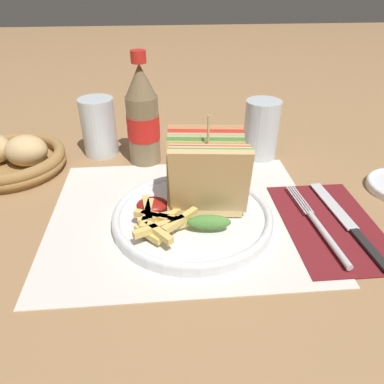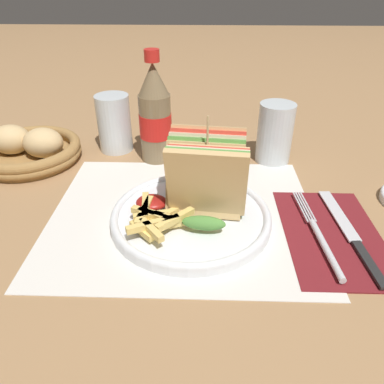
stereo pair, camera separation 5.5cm
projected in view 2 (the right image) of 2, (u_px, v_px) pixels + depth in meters
name	position (u px, v px, depth m)	size (l,w,h in m)	color
ground_plane	(191.00, 225.00, 0.55)	(4.00, 4.00, 0.00)	#9E754C
placemat	(183.00, 214.00, 0.57)	(0.40, 0.34, 0.00)	silver
plate_main	(192.00, 216.00, 0.55)	(0.23, 0.23, 0.02)	white
club_sandwich	(207.00, 177.00, 0.53)	(0.12, 0.12, 0.15)	tan
fries_pile	(155.00, 218.00, 0.51)	(0.09, 0.11, 0.02)	#E5C166
ketchup_blob	(152.00, 202.00, 0.55)	(0.05, 0.04, 0.02)	maroon
napkin	(332.00, 234.00, 0.53)	(0.13, 0.22, 0.00)	maroon
fork	(321.00, 239.00, 0.51)	(0.03, 0.20, 0.01)	silver
knife	(350.00, 233.00, 0.52)	(0.03, 0.21, 0.00)	black
coke_bottle_near	(155.00, 116.00, 0.69)	(0.06, 0.06, 0.20)	#7A6647
glass_near	(274.00, 137.00, 0.70)	(0.07, 0.07, 0.11)	silver
glass_far	(114.00, 123.00, 0.74)	(0.07, 0.07, 0.11)	silver
bread_basket	(29.00, 150.00, 0.71)	(0.19, 0.19, 0.07)	olive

